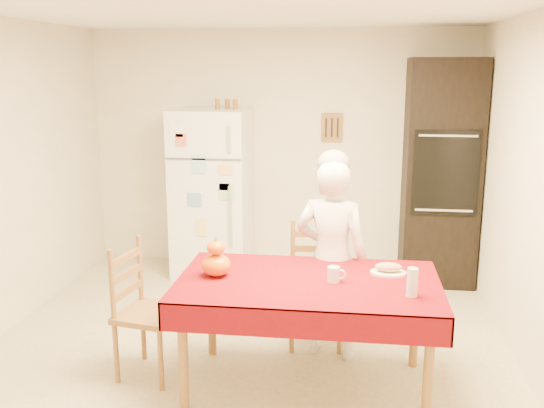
% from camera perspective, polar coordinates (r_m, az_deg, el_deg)
% --- Properties ---
extents(floor, '(4.50, 4.50, 0.00)m').
position_cam_1_polar(floor, '(4.65, -2.74, -14.24)').
color(floor, tan).
rests_on(floor, ground).
extents(room_shell, '(4.02, 4.52, 2.51)m').
position_cam_1_polar(room_shell, '(4.18, -2.96, 6.00)').
color(room_shell, beige).
rests_on(room_shell, ground).
extents(refrigerator, '(0.75, 0.74, 1.70)m').
position_cam_1_polar(refrigerator, '(6.25, -5.65, 1.07)').
color(refrigerator, white).
rests_on(refrigerator, floor).
extents(oven_cabinet, '(0.70, 0.62, 2.20)m').
position_cam_1_polar(oven_cabinet, '(6.15, 15.59, 2.84)').
color(oven_cabinet, black).
rests_on(oven_cabinet, floor).
extents(dining_table, '(1.70, 1.00, 0.76)m').
position_cam_1_polar(dining_table, '(3.99, 3.40, -8.09)').
color(dining_table, brown).
rests_on(dining_table, floor).
extents(chair_far, '(0.45, 0.43, 0.95)m').
position_cam_1_polar(chair_far, '(4.74, 4.12, -7.04)').
color(chair_far, brown).
rests_on(chair_far, floor).
extents(chair_left, '(0.47, 0.49, 0.95)m').
position_cam_1_polar(chair_left, '(4.33, -12.19, -9.28)').
color(chair_left, brown).
rests_on(chair_left, floor).
extents(seated_woman, '(0.61, 0.47, 1.49)m').
position_cam_1_polar(seated_woman, '(4.45, 5.62, -5.21)').
color(seated_woman, silver).
rests_on(seated_woman, floor).
extents(coffee_mug, '(0.08, 0.08, 0.10)m').
position_cam_1_polar(coffee_mug, '(3.94, 5.81, -6.60)').
color(coffee_mug, silver).
rests_on(coffee_mug, dining_table).
extents(pumpkin_lower, '(0.20, 0.20, 0.15)m').
position_cam_1_polar(pumpkin_lower, '(4.04, -5.27, -5.73)').
color(pumpkin_lower, '#D95305').
rests_on(pumpkin_lower, dining_table).
extents(pumpkin_upper, '(0.12, 0.12, 0.09)m').
position_cam_1_polar(pumpkin_upper, '(4.00, -5.30, -4.11)').
color(pumpkin_upper, '#DF3805').
rests_on(pumpkin_upper, pumpkin_lower).
extents(wine_glass, '(0.07, 0.07, 0.18)m').
position_cam_1_polar(wine_glass, '(3.76, 13.06, -7.18)').
color(wine_glass, silver).
rests_on(wine_glass, dining_table).
extents(bread_plate, '(0.24, 0.24, 0.02)m').
position_cam_1_polar(bread_plate, '(4.14, 10.88, -6.38)').
color(bread_plate, white).
rests_on(bread_plate, dining_table).
extents(bread_loaf, '(0.18, 0.10, 0.06)m').
position_cam_1_polar(bread_loaf, '(4.13, 10.90, -5.85)').
color(bread_loaf, '#A78852').
rests_on(bread_loaf, bread_plate).
extents(spice_jar_left, '(0.05, 0.05, 0.10)m').
position_cam_1_polar(spice_jar_left, '(6.16, -5.16, 9.36)').
color(spice_jar_left, brown).
rests_on(spice_jar_left, refrigerator).
extents(spice_jar_mid, '(0.05, 0.05, 0.10)m').
position_cam_1_polar(spice_jar_mid, '(6.14, -4.22, 9.37)').
color(spice_jar_mid, brown).
rests_on(spice_jar_mid, refrigerator).
extents(spice_jar_right, '(0.05, 0.05, 0.10)m').
position_cam_1_polar(spice_jar_right, '(6.13, -3.48, 9.37)').
color(spice_jar_right, '#90521A').
rests_on(spice_jar_right, refrigerator).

